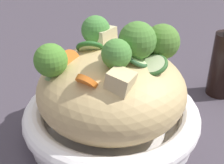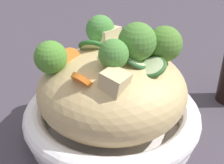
{
  "view_description": "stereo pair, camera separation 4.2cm",
  "coord_description": "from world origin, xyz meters",
  "views": [
    {
      "loc": [
        0.37,
        -0.0,
        0.3
      ],
      "look_at": [
        0.0,
        0.0,
        0.09
      ],
      "focal_mm": 47.84,
      "sensor_mm": 36.0,
      "label": 1
    },
    {
      "loc": [
        0.37,
        0.04,
        0.3
      ],
      "look_at": [
        0.0,
        0.0,
        0.09
      ],
      "focal_mm": 47.84,
      "sensor_mm": 36.0,
      "label": 2
    }
  ],
  "objects": [
    {
      "name": "broccoli_florets",
      "position": [
        -0.01,
        0.01,
        0.14
      ],
      "size": [
        0.18,
        0.21,
        0.08
      ],
      "color": "#98B576",
      "rests_on": "serving_bowl"
    },
    {
      "name": "carrot_coins",
      "position": [
        0.02,
        -0.02,
        0.12
      ],
      "size": [
        0.13,
        0.13,
        0.03
      ],
      "color": "orange",
      "rests_on": "serving_bowl"
    },
    {
      "name": "ground_plane",
      "position": [
        0.0,
        0.0,
        0.0
      ],
      "size": [
        3.0,
        3.0,
        0.0
      ],
      "primitive_type": "plane",
      "color": "#3F3841"
    },
    {
      "name": "noodle_heap",
      "position": [
        -0.0,
        0.0,
        0.07
      ],
      "size": [
        0.21,
        0.21,
        0.12
      ],
      "color": "tan",
      "rests_on": "serving_bowl"
    },
    {
      "name": "chicken_chunks",
      "position": [
        -0.01,
        -0.01,
        0.13
      ],
      "size": [
        0.16,
        0.07,
        0.04
      ],
      "color": "beige",
      "rests_on": "serving_bowl"
    },
    {
      "name": "serving_bowl",
      "position": [
        0.0,
        0.0,
        0.02
      ],
      "size": [
        0.26,
        0.26,
        0.05
      ],
      "color": "white",
      "rests_on": "ground_plane"
    },
    {
      "name": "zucchini_slices",
      "position": [
        0.01,
        0.02,
        0.13
      ],
      "size": [
        0.08,
        0.13,
        0.03
      ],
      "color": "beige",
      "rests_on": "serving_bowl"
    }
  ]
}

